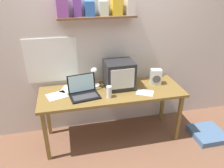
# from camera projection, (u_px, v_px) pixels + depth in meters

# --- Properties ---
(ground_plane) EXTENTS (12.00, 12.00, 0.00)m
(ground_plane) POSITION_uv_depth(u_px,v_px,m) (112.00, 136.00, 3.16)
(ground_plane) COLOR brown
(back_wall) EXTENTS (5.60, 0.24, 2.60)m
(back_wall) POSITION_uv_depth(u_px,v_px,m) (105.00, 40.00, 2.92)
(back_wall) COLOR silver
(back_wall) RESTS_ON ground_plane
(corner_desk) EXTENTS (1.86, 0.64, 0.74)m
(corner_desk) POSITION_uv_depth(u_px,v_px,m) (112.00, 95.00, 2.86)
(corner_desk) COLOR brown
(corner_desk) RESTS_ON ground_plane
(crt_monitor) EXTENTS (0.38, 0.34, 0.36)m
(crt_monitor) POSITION_uv_depth(u_px,v_px,m) (119.00, 75.00, 2.85)
(crt_monitor) COLOR #232326
(crt_monitor) RESTS_ON corner_desk
(laptop) EXTENTS (0.39, 0.33, 0.25)m
(laptop) POSITION_uv_depth(u_px,v_px,m) (83.00, 91.00, 2.71)
(laptop) COLOR black
(laptop) RESTS_ON corner_desk
(desk_lamp) EXTENTS (0.14, 0.17, 0.29)m
(desk_lamp) POSITION_uv_depth(u_px,v_px,m) (94.00, 75.00, 2.86)
(desk_lamp) COLOR silver
(desk_lamp) RESTS_ON corner_desk
(juice_glass) EXTENTS (0.07, 0.07, 0.15)m
(juice_glass) POSITION_uv_depth(u_px,v_px,m) (109.00, 92.00, 2.66)
(juice_glass) COLOR white
(juice_glass) RESTS_ON corner_desk
(space_heater) EXTENTS (0.16, 0.13, 0.21)m
(space_heater) POSITION_uv_depth(u_px,v_px,m) (156.00, 77.00, 2.97)
(space_heater) COLOR silver
(space_heater) RESTS_ON corner_desk
(printed_handout) EXTENTS (0.26, 0.24, 0.00)m
(printed_handout) POSITION_uv_depth(u_px,v_px,m) (145.00, 93.00, 2.79)
(printed_handout) COLOR white
(printed_handout) RESTS_ON corner_desk
(loose_paper_near_laptop) EXTENTS (0.28, 0.28, 0.00)m
(loose_paper_near_laptop) POSITION_uv_depth(u_px,v_px,m) (70.00, 89.00, 2.87)
(loose_paper_near_laptop) COLOR white
(loose_paper_near_laptop) RESTS_ON corner_desk
(loose_paper_near_monitor) EXTENTS (0.29, 0.26, 0.00)m
(loose_paper_near_monitor) POSITION_uv_depth(u_px,v_px,m) (57.00, 96.00, 2.72)
(loose_paper_near_monitor) COLOR white
(loose_paper_near_monitor) RESTS_ON corner_desk
(floor_cushion) EXTENTS (0.44, 0.44, 0.08)m
(floor_cushion) POSITION_uv_depth(u_px,v_px,m) (207.00, 134.00, 3.14)
(floor_cushion) COLOR #4A688F
(floor_cushion) RESTS_ON ground_plane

